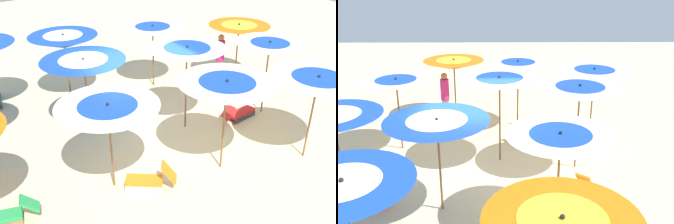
{
  "view_description": "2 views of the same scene",
  "coord_description": "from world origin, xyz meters",
  "views": [
    {
      "loc": [
        8.35,
        -4.53,
        5.78
      ],
      "look_at": [
        1.74,
        -0.05,
        1.4
      ],
      "focal_mm": 40.77,
      "sensor_mm": 36.0,
      "label": 1
    },
    {
      "loc": [
        0.71,
        -8.73,
        5.26
      ],
      "look_at": [
        0.8,
        1.47,
        1.39
      ],
      "focal_mm": 41.86,
      "sensor_mm": 36.0,
      "label": 2
    }
  ],
  "objects": [
    {
      "name": "lounger_0",
      "position": [
        -2.4,
        -0.95,
        0.21
      ],
      "size": [
        1.3,
        0.79,
        0.67
      ],
      "rotation": [
        0.0,
        0.0,
        9.04
      ],
      "color": "silver",
      "rests_on": "ground"
    },
    {
      "name": "beach_umbrella_11",
      "position": [
        -1.0,
        4.76,
        1.94
      ],
      "size": [
        2.13,
        2.13,
        2.17
      ],
      "color": "brown",
      "rests_on": "ground"
    },
    {
      "name": "beachgoer_0",
      "position": [
        -1.29,
        4.24,
        0.94
      ],
      "size": [
        0.3,
        0.3,
        1.78
      ],
      "rotation": [
        0.0,
        0.0,
        0.42
      ],
      "color": "#A3704C",
      "rests_on": "ground"
    },
    {
      "name": "lounger_1",
      "position": [
        1.7,
        -4.03,
        0.2
      ],
      "size": [
        0.66,
        1.25,
        0.56
      ],
      "rotation": [
        0.0,
        0.0,
        4.43
      ],
      "color": "olive",
      "rests_on": "ground"
    },
    {
      "name": "beach_umbrella_3",
      "position": [
        3.55,
        2.98,
        2.06
      ],
      "size": [
        2.23,
        2.23,
        2.29
      ],
      "color": "brown",
      "rests_on": "ground"
    },
    {
      "name": "beach_umbrella_7",
      "position": [
        1.23,
        3.85,
        2.07
      ],
      "size": [
        2.04,
        2.04,
        2.32
      ],
      "color": "brown",
      "rests_on": "ground"
    },
    {
      "name": "beach_umbrella_1",
      "position": [
        1.86,
        -1.65,
        1.92
      ],
      "size": [
        2.22,
        2.22,
        2.17
      ],
      "color": "brown",
      "rests_on": "ground"
    },
    {
      "name": "beach_umbrella_2",
      "position": [
        2.71,
        0.87,
        2.13
      ],
      "size": [
        2.25,
        2.25,
        2.39
      ],
      "color": "brown",
      "rests_on": "ground"
    },
    {
      "name": "ground",
      "position": [
        0.0,
        0.0,
        -0.02
      ],
      "size": [
        38.47,
        38.47,
        0.04
      ],
      "primitive_type": "cube",
      "color": "beige"
    },
    {
      "name": "lounger_2",
      "position": [
        2.37,
        -1.02,
        0.22
      ],
      "size": [
        1.01,
        1.16,
        0.66
      ],
      "rotation": [
        0.0,
        0.0,
        4.07
      ],
      "color": "silver",
      "rests_on": "ground"
    },
    {
      "name": "beach_umbrella_9",
      "position": [
        -2.98,
        -0.8,
        2.0
      ],
      "size": [
        2.15,
        2.15,
        2.26
      ],
      "color": "brown",
      "rests_on": "ground"
    },
    {
      "name": "beach_ball",
      "position": [
        -2.22,
        0.16,
        0.15
      ],
      "size": [
        0.3,
        0.3,
        0.3
      ],
      "primitive_type": "sphere",
      "color": "white",
      "rests_on": "ground"
    },
    {
      "name": "beach_umbrella_5",
      "position": [
        -0.67,
        -1.11,
        1.99
      ],
      "size": [
        2.26,
        2.26,
        2.26
      ],
      "color": "brown",
      "rests_on": "ground"
    },
    {
      "name": "lounger_3",
      "position": [
        1.17,
        2.94,
        0.2
      ],
      "size": [
        0.47,
        1.25,
        0.58
      ],
      "rotation": [
        0.0,
        0.0,
        7.96
      ],
      "color": "#333338",
      "rests_on": "ground"
    },
    {
      "name": "beach_umbrella_6",
      "position": [
        0.63,
        1.3,
        2.27
      ],
      "size": [
        2.12,
        2.12,
        2.5
      ],
      "color": "brown",
      "rests_on": "ground"
    },
    {
      "name": "beach_umbrella_10",
      "position": [
        -2.34,
        2.08,
        2.02
      ],
      "size": [
        2.09,
        2.09,
        2.23
      ],
      "color": "brown",
      "rests_on": "ground"
    }
  ]
}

